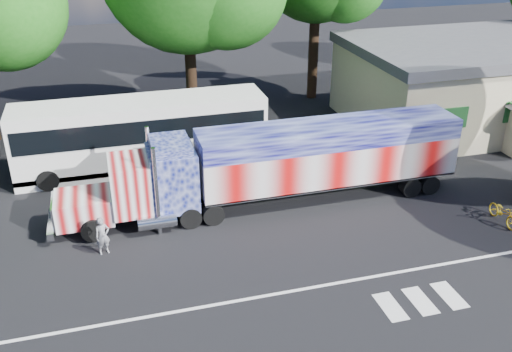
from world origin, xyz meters
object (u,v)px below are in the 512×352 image
object	(u,v)px
semi_truck	(281,163)
coach_bus	(142,134)
bicycle	(503,213)
woman	(103,236)

from	to	relation	value
semi_truck	coach_bus	bearing A→B (deg)	135.31
bicycle	semi_truck	bearing A→B (deg)	155.36
woman	bicycle	size ratio (longest dim) A/B	0.85
coach_bus	woman	xyz separation A→B (m)	(-2.44, -7.84, -1.14)
semi_truck	bicycle	size ratio (longest dim) A/B	9.95
woman	bicycle	xyz separation A→B (m)	(17.28, -2.34, -0.31)
semi_truck	bicycle	xyz separation A→B (m)	(9.02, -4.43, -1.59)
bicycle	woman	bearing A→B (deg)	173.80
coach_bus	bicycle	distance (m)	18.06
woman	bicycle	distance (m)	17.44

